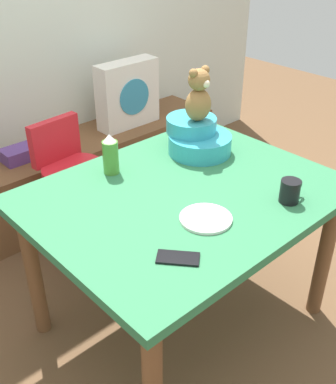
{
  "coord_description": "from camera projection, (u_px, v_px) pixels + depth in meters",
  "views": [
    {
      "loc": [
        -1.18,
        -1.18,
        1.74
      ],
      "look_at": [
        0.0,
        0.1,
        0.69
      ],
      "focal_mm": 43.78,
      "sensor_mm": 36.0,
      "label": 1
    }
  ],
  "objects": [
    {
      "name": "ground_plane",
      "position": [
        182.0,
        318.0,
        2.33
      ],
      "size": [
        8.0,
        8.0,
        0.0
      ],
      "primitive_type": "plane",
      "color": "brown"
    },
    {
      "name": "window_bench",
      "position": [
        47.0,
        185.0,
        2.99
      ],
      "size": [
        2.6,
        0.44,
        0.46
      ],
      "primitive_type": "cube",
      "color": "brown",
      "rests_on": "ground_plane"
    },
    {
      "name": "pillow_floral_right",
      "position": [
        128.0,
        94.0,
        3.13
      ],
      "size": [
        0.44,
        0.15,
        0.44
      ],
      "color": "white",
      "rests_on": "window_bench"
    },
    {
      "name": "book_stack",
      "position": [
        19.0,
        154.0,
        2.77
      ],
      "size": [
        0.2,
        0.14,
        0.08
      ],
      "primitive_type": "cube",
      "color": "#5B3A85",
      "rests_on": "window_bench"
    },
    {
      "name": "dining_table",
      "position": [
        184.0,
        211.0,
        2.0
      ],
      "size": [
        1.25,
        0.99,
        0.74
      ],
      "color": "#2D7247",
      "rests_on": "ground_plane"
    },
    {
      "name": "highchair",
      "position": [
        72.0,
        172.0,
        2.54
      ],
      "size": [
        0.35,
        0.47,
        0.79
      ],
      "color": "red",
      "rests_on": "ground_plane"
    },
    {
      "name": "infant_seat_teal",
      "position": [
        197.0,
        137.0,
        2.23
      ],
      "size": [
        0.3,
        0.33,
        0.16
      ],
      "color": "teal",
      "rests_on": "dining_table"
    },
    {
      "name": "teddy_bear",
      "position": [
        199.0,
        96.0,
        2.12
      ],
      "size": [
        0.13,
        0.12,
        0.25
      ],
      "color": "olive",
      "rests_on": "infant_seat_teal"
    },
    {
      "name": "ketchup_bottle",
      "position": [
        110.0,
        155.0,
        2.04
      ],
      "size": [
        0.07,
        0.07,
        0.18
      ],
      "color": "#4C8C33",
      "rests_on": "dining_table"
    },
    {
      "name": "coffee_mug",
      "position": [
        290.0,
        191.0,
        1.85
      ],
      "size": [
        0.12,
        0.08,
        0.09
      ],
      "color": "black",
      "rests_on": "dining_table"
    },
    {
      "name": "dinner_plate_near",
      "position": [
        206.0,
        218.0,
        1.76
      ],
      "size": [
        0.2,
        0.2,
        0.01
      ],
      "primitive_type": "cylinder",
      "color": "white",
      "rests_on": "dining_table"
    },
    {
      "name": "cell_phone",
      "position": [
        178.0,
        258.0,
        1.56
      ],
      "size": [
        0.15,
        0.16,
        0.01
      ],
      "primitive_type": "cube",
      "rotation": [
        0.0,
        0.0,
        0.7
      ],
      "color": "black",
      "rests_on": "dining_table"
    }
  ]
}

